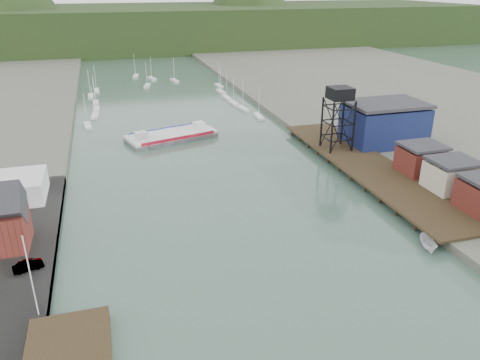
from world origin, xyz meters
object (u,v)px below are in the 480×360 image
lift_tower (340,97)px  motorboat (428,244)px  car_west_a (30,262)px  chain_ferry (172,136)px

lift_tower → motorboat: lift_tower is taller
motorboat → car_west_a: car_west_a is taller
lift_tower → motorboat: 49.09m
chain_ferry → car_west_a: chain_ferry is taller
chain_ferry → car_west_a: size_ratio=7.71×
chain_ferry → motorboat: chain_ferry is taller
car_west_a → chain_ferry: bearing=-34.3°
motorboat → lift_tower: bearing=100.3°
lift_tower → chain_ferry: lift_tower is taller
motorboat → car_west_a: 65.26m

